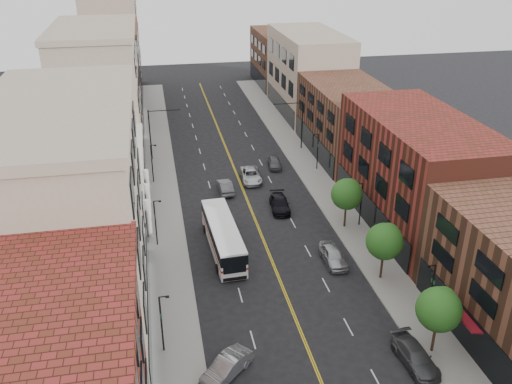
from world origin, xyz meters
TOP-DOWN VIEW (x-y plane):
  - sidewalk_left at (-10.00, 35.00)m, footprint 4.00×110.00m
  - sidewalk_right at (10.00, 35.00)m, footprint 4.00×110.00m
  - bldg_l_tanoffice at (-17.00, 13.00)m, footprint 10.00×22.00m
  - bldg_l_white at (-17.00, 31.00)m, footprint 10.00×14.00m
  - bldg_l_far_a at (-17.00, 48.00)m, footprint 10.00×20.00m
  - bldg_l_far_b at (-17.00, 68.00)m, footprint 10.00×20.00m
  - bldg_l_far_c at (-17.00, 86.00)m, footprint 10.00×16.00m
  - bldg_r_mid at (17.00, 24.00)m, footprint 10.00×22.00m
  - bldg_r_far_a at (17.00, 45.00)m, footprint 10.00×20.00m
  - bldg_r_far_b at (17.00, 66.00)m, footprint 10.00×22.00m
  - bldg_r_far_c at (17.00, 86.00)m, footprint 10.00×18.00m
  - tree_r_1 at (9.39, 4.07)m, footprint 3.40×3.40m
  - tree_r_2 at (9.39, 14.07)m, footprint 3.40×3.40m
  - tree_r_3 at (9.39, 24.07)m, footprint 3.40×3.40m
  - lamp_l_1 at (-10.95, 8.00)m, footprint 0.81×0.55m
  - lamp_l_2 at (-10.95, 24.00)m, footprint 0.81×0.55m
  - lamp_l_3 at (-10.95, 40.00)m, footprint 0.81×0.55m
  - lamp_r_1 at (10.95, 8.00)m, footprint 0.81×0.55m
  - lamp_r_2 at (10.95, 24.00)m, footprint 0.81×0.55m
  - lamp_r_3 at (10.95, 40.00)m, footprint 0.81×0.55m
  - signal_mast_left at (-10.27, 48.00)m, footprint 4.49×0.18m
  - signal_mast_right at (10.27, 48.00)m, footprint 4.49×0.18m
  - city_bus at (-4.43, 21.83)m, footprint 3.24×11.88m
  - car_angle_b at (-6.59, 4.62)m, footprint 4.44×4.26m
  - car_parked_mid at (7.40, 3.02)m, footprint 2.42×5.16m
  - car_parked_far at (5.80, 17.50)m, footprint 1.98×4.78m
  - car_lane_behind at (-2.26, 35.43)m, footprint 1.70×4.47m
  - car_lane_a at (3.29, 29.51)m, footprint 2.49×5.21m
  - car_lane_b at (1.50, 38.20)m, footprint 2.78×5.53m
  - car_lane_c at (5.50, 42.00)m, footprint 2.05×4.23m

SIDE VIEW (x-z plane):
  - sidewalk_left at x=-10.00m, z-range 0.00..0.15m
  - sidewalk_right at x=10.00m, z-range 0.00..0.15m
  - car_lane_c at x=5.50m, z-range 0.00..1.39m
  - car_parked_mid at x=7.40m, z-range 0.00..1.46m
  - car_lane_behind at x=-2.26m, z-range 0.00..1.46m
  - car_lane_a at x=3.29m, z-range 0.00..1.47m
  - car_lane_b at x=1.50m, z-range 0.00..1.50m
  - car_angle_b at x=-6.59m, z-range 0.00..1.51m
  - car_parked_far at x=5.80m, z-range 0.00..1.62m
  - city_bus at x=-4.43m, z-range 0.25..3.27m
  - lamp_l_1 at x=-10.95m, z-range 0.45..5.50m
  - lamp_l_2 at x=-10.95m, z-range 0.45..5.50m
  - lamp_l_3 at x=-10.95m, z-range 0.45..5.50m
  - lamp_r_1 at x=10.95m, z-range 0.45..5.50m
  - lamp_r_2 at x=10.95m, z-range 0.45..5.50m
  - lamp_r_3 at x=10.95m, z-range 0.45..5.50m
  - bldg_l_white at x=-17.00m, z-range 0.00..8.00m
  - tree_r_1 at x=9.39m, z-range 1.33..6.92m
  - tree_r_2 at x=9.39m, z-range 1.33..6.92m
  - tree_r_3 at x=9.39m, z-range 1.33..6.92m
  - signal_mast_left at x=-10.27m, z-range 1.05..8.25m
  - signal_mast_right at x=10.27m, z-range 1.05..8.25m
  - bldg_r_far_a at x=17.00m, z-range 0.00..10.00m
  - bldg_r_far_c at x=17.00m, z-range 0.00..11.00m
  - bldg_r_mid at x=17.00m, z-range 0.00..12.00m
  - bldg_r_far_b at x=17.00m, z-range 0.00..14.00m
  - bldg_l_far_b at x=-17.00m, z-range 0.00..15.00m
  - bldg_l_tanoffice at x=-17.00m, z-range 0.00..18.00m
  - bldg_l_far_a at x=-17.00m, z-range 0.00..18.00m
  - bldg_l_far_c at x=-17.00m, z-range 0.00..20.00m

